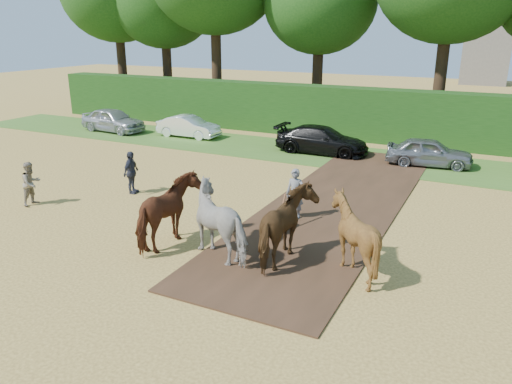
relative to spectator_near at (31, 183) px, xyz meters
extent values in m
plane|color=gold|center=(8.67, -1.85, -0.82)|extent=(120.00, 120.00, 0.00)
cube|color=#472D1C|center=(10.17, 5.15, -0.79)|extent=(4.50, 17.00, 0.05)
cube|color=#38601E|center=(8.67, 12.15, -0.80)|extent=(50.00, 5.00, 0.03)
cube|color=#14380F|center=(8.67, 16.65, 0.68)|extent=(46.00, 1.60, 3.00)
imported|color=#A0927D|center=(0.00, 0.00, 0.00)|extent=(0.64, 0.81, 1.64)
imported|color=#2A2D38|center=(2.43, 2.71, 0.03)|extent=(0.59, 1.06, 1.71)
imported|color=brown|center=(6.76, -0.77, 0.24)|extent=(1.28, 2.57, 2.12)
imported|color=#BDB7A9|center=(8.57, -0.52, 0.24)|extent=(2.20, 1.91, 2.12)
imported|color=#4E3018|center=(10.37, -0.27, 0.24)|extent=(1.28, 2.57, 2.12)
imported|color=brown|center=(12.18, -0.02, 0.24)|extent=(1.81, 2.02, 2.12)
cube|color=black|center=(9.35, 1.80, -0.64)|extent=(0.40, 0.93, 0.35)
cube|color=brown|center=(9.39, 1.19, -0.47)|extent=(0.18, 1.42, 0.10)
cylinder|color=brown|center=(9.10, 2.34, -0.26)|extent=(0.26, 1.02, 0.74)
cylinder|color=brown|center=(9.55, 2.36, -0.26)|extent=(0.15, 1.03, 0.74)
imported|color=gray|center=(9.29, 3.01, 0.07)|extent=(0.67, 0.46, 1.77)
imported|color=#ADAEB3|center=(-6.73, 11.94, -0.08)|extent=(4.49, 2.11, 1.49)
imported|color=white|center=(-1.53, 12.69, -0.18)|extent=(3.90, 1.37, 1.28)
imported|color=black|center=(6.98, 12.40, -0.11)|extent=(4.89, 2.01, 1.42)
imported|color=gray|center=(12.40, 12.25, -0.14)|extent=(4.13, 2.08, 1.35)
cylinder|color=#382616|center=(-12.33, 19.65, 2.11)|extent=(0.70, 0.70, 5.85)
cylinder|color=#382616|center=(-8.33, 20.15, 1.88)|extent=(0.70, 0.70, 5.40)
cylinder|color=#382616|center=(-3.33, 19.15, 2.44)|extent=(0.70, 0.70, 6.53)
cylinder|color=#382616|center=(3.67, 20.65, 1.77)|extent=(0.70, 0.70, 5.17)
ellipsoid|color=#163F11|center=(3.67, 20.65, 7.13)|extent=(7.40, 7.40, 6.81)
cylinder|color=#382616|center=(11.67, 19.65, 2.22)|extent=(0.70, 0.70, 6.08)
cube|color=slate|center=(12.67, 53.15, 3.68)|extent=(5.00, 5.00, 9.00)
camera|label=1|loc=(15.28, -12.06, 5.50)|focal=35.00mm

